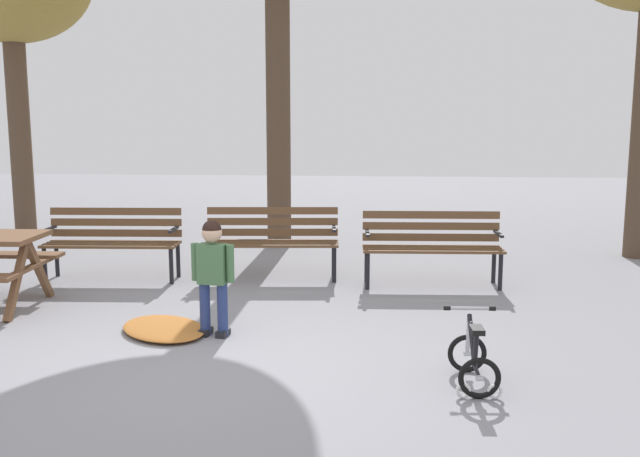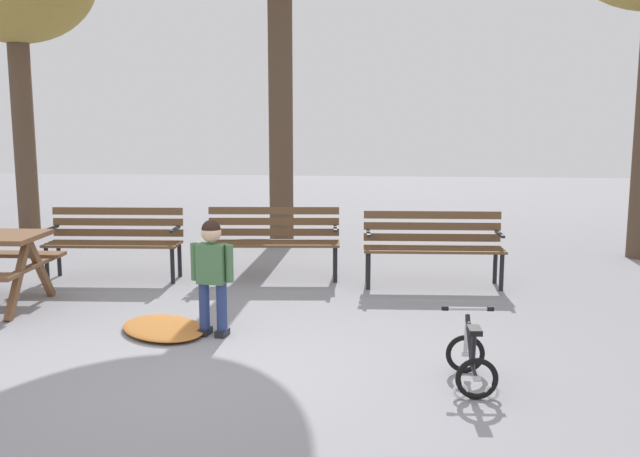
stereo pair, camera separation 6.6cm
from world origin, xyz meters
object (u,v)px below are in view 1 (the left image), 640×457
(park_bench_left, at_px, (272,236))
(park_bench_right, at_px, (432,242))
(child_standing, at_px, (213,268))
(park_bench_far_left, at_px, (114,237))
(kids_bicycle, at_px, (473,359))

(park_bench_left, bearing_deg, park_bench_right, -6.42)
(park_bench_right, bearing_deg, child_standing, -134.52)
(park_bench_far_left, xyz_separation_m, child_standing, (1.71, -2.13, 0.11))
(park_bench_far_left, relative_size, park_bench_left, 0.99)
(kids_bicycle, bearing_deg, park_bench_right, 91.34)
(park_bench_left, height_order, park_bench_right, same)
(child_standing, height_order, kids_bicycle, child_standing)
(park_bench_far_left, relative_size, park_bench_right, 1.00)
(park_bench_right, height_order, kids_bicycle, park_bench_right)
(park_bench_far_left, height_order, kids_bicycle, park_bench_far_left)
(park_bench_right, xyz_separation_m, child_standing, (-2.09, -2.12, 0.11))
(park_bench_right, relative_size, child_standing, 1.54)
(park_bench_far_left, xyz_separation_m, park_bench_left, (1.90, 0.21, 0.00))
(child_standing, bearing_deg, park_bench_far_left, 128.77)
(park_bench_left, height_order, child_standing, child_standing)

